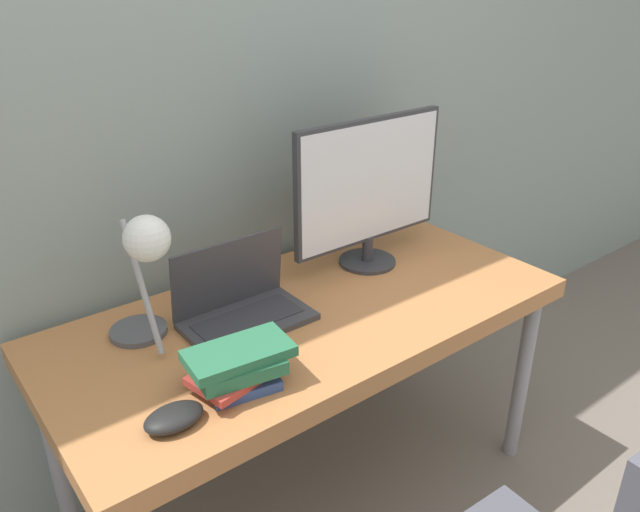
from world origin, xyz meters
TOP-DOWN VIEW (x-y plane):
  - wall_back at (0.00, 0.77)m, footprint 8.00×0.05m
  - desk at (0.00, 0.35)m, footprint 1.51×0.71m
  - laptop at (-0.18, 0.42)m, footprint 0.35×0.21m
  - monitor at (0.34, 0.48)m, footprint 0.57×0.19m
  - desk_lamp at (-0.44, 0.42)m, footprint 0.15×0.28m
  - book_stack at (-0.35, 0.17)m, footprint 0.26×0.18m
  - tv_remote at (-0.33, 0.19)m, footprint 0.09×0.18m
  - game_controller at (-0.53, 0.13)m, footprint 0.13×0.09m

SIDE VIEW (x-z plane):
  - desk at x=0.00m, z-range 0.30..1.01m
  - tv_remote at x=-0.33m, z-range 0.72..0.74m
  - game_controller at x=-0.53m, z-range 0.72..0.76m
  - laptop at x=-0.18m, z-range 0.65..0.88m
  - book_stack at x=-0.35m, z-range 0.72..0.83m
  - desk_lamp at x=-0.44m, z-range 0.78..1.17m
  - monitor at x=0.34m, z-range 0.74..1.22m
  - wall_back at x=0.00m, z-range 0.00..2.60m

